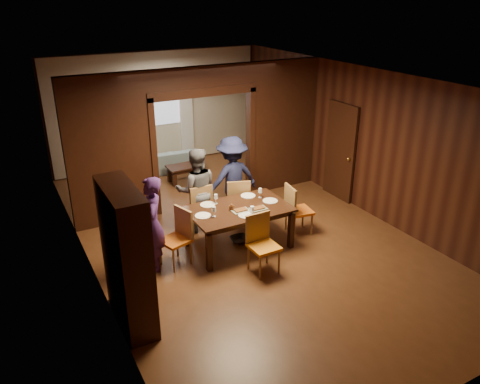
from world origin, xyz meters
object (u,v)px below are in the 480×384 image
chair_right (299,209)px  person_grey (196,190)px  sofa (165,161)px  person_navy (232,178)px  coffee_table (185,174)px  chair_far_r (237,201)px  chair_near (264,245)px  hutch (127,257)px  dining_table (239,227)px  chair_left (175,239)px  chair_far_l (198,207)px  person_purple (152,224)px

chair_right → person_grey: bearing=66.0°
sofa → chair_right: chair_right is taller
person_navy → coffee_table: (-0.11, 2.26, -0.64)m
chair_far_r → chair_near: 1.77m
hutch → dining_table: bearing=25.6°
hutch → chair_far_r: bearing=35.4°
sofa → chair_left: size_ratio=1.92×
coffee_table → chair_far_l: (-0.71, -2.44, 0.28)m
person_navy → person_purple: bearing=25.9°
person_grey → coffee_table: 2.59m
person_navy → chair_far_r: (-0.03, -0.29, -0.36)m
person_grey → chair_far_r: size_ratio=1.68×
sofa → chair_right: 4.48m
dining_table → chair_far_r: chair_far_r is taller
coffee_table → hutch: size_ratio=0.40×
hutch → chair_right: bearing=16.1°
chair_far_r → chair_left: bearing=47.2°
dining_table → coffee_table: 3.38m
dining_table → chair_far_l: size_ratio=1.81×
chair_left → hutch: 1.58m
person_grey → coffee_table: person_grey is taller
person_navy → chair_left: 2.03m
sofa → dining_table: (-0.17, -4.26, 0.11)m
person_purple → chair_far_r: (1.95, 0.77, -0.31)m
sofa → chair_left: chair_left is taller
chair_far_l → chair_far_r: same height
chair_left → hutch: bearing=-61.9°
person_grey → person_navy: (0.82, 0.15, 0.03)m
person_purple → chair_near: bearing=75.7°
person_grey → chair_right: (1.63, -1.02, -0.33)m
person_navy → sofa: size_ratio=0.91×
person_grey → person_navy: bearing=-152.4°
person_purple → chair_left: person_purple is taller
chair_near → chair_far_l: bearing=99.6°
chair_right → dining_table: bearing=94.6°
chair_right → chair_far_r: size_ratio=1.00×
person_purple → chair_far_l: (1.16, 0.89, -0.31)m
person_navy → coffee_table: 2.36m
person_navy → chair_far_l: size_ratio=1.74×
sofa → dining_table: size_ratio=1.06×
sofa → chair_right: bearing=108.3°
person_grey → chair_left: 1.32m
person_purple → chair_far_l: bearing=144.9°
chair_far_r → chair_right: bearing=153.3°
chair_far_r → person_navy: bearing=-77.0°
dining_table → chair_right: (1.24, -0.08, 0.10)m
person_grey → hutch: 2.77m
dining_table → chair_far_l: (-0.39, 0.92, 0.10)m
person_purple → dining_table: person_purple is taller
sofa → chair_near: chair_near is taller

